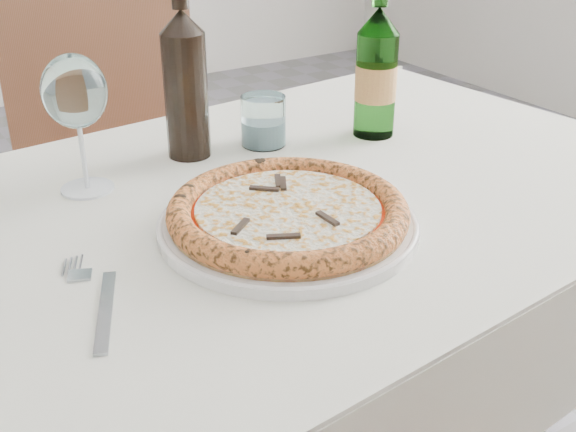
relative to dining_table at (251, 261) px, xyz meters
name	(u,v)px	position (x,y,z in m)	size (l,w,h in m)	color
dining_table	(251,261)	(0.00, 0.00, 0.00)	(1.41, 0.91, 0.76)	brown
chair_far	(118,160)	(0.08, 0.78, -0.13)	(0.52, 0.52, 0.93)	brown
plate	(288,224)	(0.00, -0.10, 0.10)	(0.34, 0.34, 0.02)	white
pizza	(288,212)	(0.00, -0.10, 0.12)	(0.31, 0.31, 0.03)	#BC8B49
fork	(97,299)	(-0.26, -0.13, 0.10)	(0.07, 0.22, 0.00)	#979DA7
wine_glass	(75,94)	(-0.18, 0.16, 0.24)	(0.09, 0.09, 0.20)	white
tumbler	(263,124)	(0.13, 0.18, 0.13)	(0.07, 0.07, 0.08)	silver
beer_bottle	(376,73)	(0.32, 0.12, 0.20)	(0.07, 0.07, 0.27)	#53914C
wine_bottle	(185,83)	(0.01, 0.20, 0.22)	(0.07, 0.07, 0.28)	black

